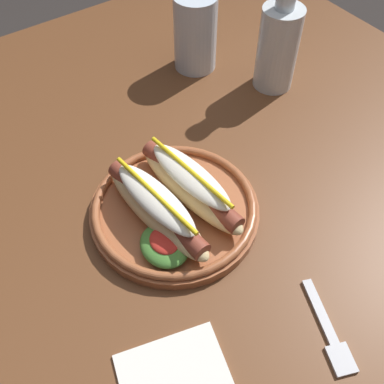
{
  "coord_description": "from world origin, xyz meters",
  "views": [
    {
      "loc": [
        0.27,
        -0.34,
        1.26
      ],
      "look_at": [
        -0.05,
        -0.12,
        0.77
      ],
      "focal_mm": 41.92,
      "sensor_mm": 36.0,
      "label": 1
    }
  ],
  "objects_px": {
    "water_cup": "(195,33)",
    "glass_bottle": "(279,42)",
    "fork": "(330,333)",
    "hot_dog_plate": "(174,205)"
  },
  "relations": [
    {
      "from": "hot_dog_plate",
      "to": "water_cup",
      "type": "bearing_deg",
      "value": 140.0
    },
    {
      "from": "hot_dog_plate",
      "to": "fork",
      "type": "xyz_separation_m",
      "value": [
        0.25,
        0.05,
        -0.02
      ]
    },
    {
      "from": "fork",
      "to": "water_cup",
      "type": "bearing_deg",
      "value": -177.13
    },
    {
      "from": "glass_bottle",
      "to": "water_cup",
      "type": "bearing_deg",
      "value": -146.81
    },
    {
      "from": "hot_dog_plate",
      "to": "water_cup",
      "type": "xyz_separation_m",
      "value": [
        -0.28,
        0.23,
        0.04
      ]
    },
    {
      "from": "water_cup",
      "to": "glass_bottle",
      "type": "height_order",
      "value": "glass_bottle"
    },
    {
      "from": "hot_dog_plate",
      "to": "fork",
      "type": "bearing_deg",
      "value": 12.43
    },
    {
      "from": "fork",
      "to": "glass_bottle",
      "type": "height_order",
      "value": "glass_bottle"
    },
    {
      "from": "fork",
      "to": "hot_dog_plate",
      "type": "bearing_deg",
      "value": -146.11
    },
    {
      "from": "water_cup",
      "to": "fork",
      "type": "bearing_deg",
      "value": -18.59
    }
  ]
}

